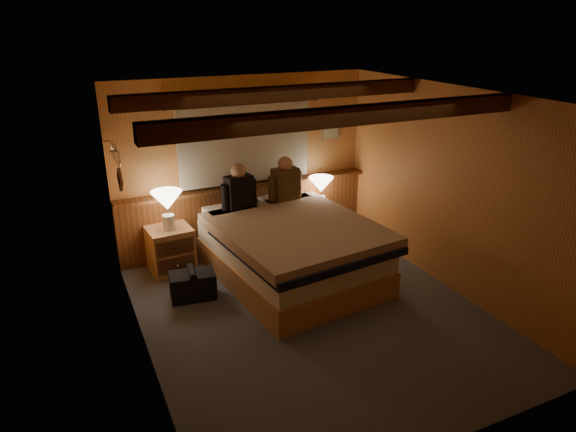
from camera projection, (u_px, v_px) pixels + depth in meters
floor at (313, 314)px, 5.73m from camera, size 4.20×4.20×0.00m
ceiling at (317, 96)px, 4.87m from camera, size 4.20×4.20×0.00m
wall_back at (244, 164)px, 7.07m from camera, size 3.60×0.00×3.60m
wall_left at (137, 244)px, 4.59m from camera, size 0.00×4.20×4.20m
wall_right at (451, 191)px, 6.01m from camera, size 0.00×4.20×4.20m
wall_front at (457, 313)px, 3.53m from camera, size 3.60×0.00×3.60m
wainscot at (247, 214)px, 7.28m from camera, size 3.60×0.23×0.94m
curtain_window at (245, 143)px, 6.90m from camera, size 2.18×0.09×1.11m
ceiling_beams at (310, 103)px, 5.02m from camera, size 3.60×1.65×0.16m
coat_rail at (116, 153)px, 5.79m from camera, size 0.05×0.55×0.24m
framed_print at (331, 131)px, 7.46m from camera, size 0.30×0.04×0.25m
bed at (292, 249)px, 6.38m from camera, size 1.95×2.42×0.77m
nightstand_left at (171, 249)px, 6.63m from camera, size 0.57×0.52×0.59m
nightstand_right at (319, 224)px, 7.54m from camera, size 0.53×0.50×0.50m
lamp_left at (167, 203)px, 6.37m from camera, size 0.39×0.39×0.50m
lamp_right at (321, 186)px, 7.36m from camera, size 0.35×0.35×0.46m
person_left at (239, 190)px, 6.66m from camera, size 0.50×0.25×0.62m
person_right at (285, 182)px, 6.96m from camera, size 0.52×0.24×0.63m
duffel_bag at (193, 285)px, 6.02m from camera, size 0.56×0.38×0.37m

